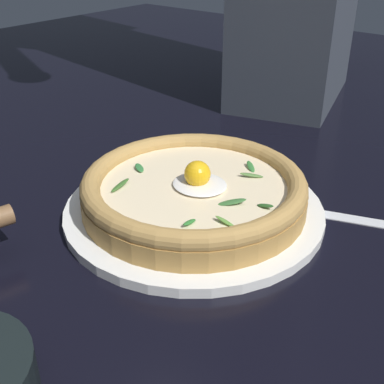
{
  "coord_description": "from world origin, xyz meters",
  "views": [
    {
      "loc": [
        0.36,
        -0.41,
        0.32
      ],
      "look_at": [
        0.03,
        -0.0,
        0.03
      ],
      "focal_mm": 46.63,
      "sensor_mm": 36.0,
      "label": 1
    }
  ],
  "objects": [
    {
      "name": "ground_plane",
      "position": [
        0.0,
        0.0,
        -0.01
      ],
      "size": [
        2.4,
        2.4,
        0.03
      ],
      "primitive_type": "cube",
      "color": "black",
      "rests_on": "ground"
    },
    {
      "name": "pizza_plate",
      "position": [
        0.03,
        -0.0,
        0.01
      ],
      "size": [
        0.32,
        0.32,
        0.01
      ],
      "primitive_type": "cylinder",
      "color": "white",
      "rests_on": "ground"
    },
    {
      "name": "pizza",
      "position": [
        0.03,
        -0.0,
        0.03
      ],
      "size": [
        0.27,
        0.27,
        0.06
      ],
      "color": "#B18443",
      "rests_on": "pizza_plate"
    }
  ]
}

